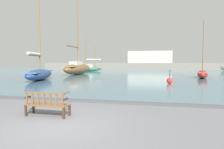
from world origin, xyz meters
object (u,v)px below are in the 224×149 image
object	(u,v)px
sailboat_far_starboard	(203,74)
channel_buoy	(170,81)
sailboat_nearest_starboard	(40,73)
park_bench	(47,104)
sailboat_outer_starboard	(87,68)
sailboat_nearest_port	(78,68)

from	to	relation	value
sailboat_far_starboard	channel_buoy	size ratio (longest dim) A/B	5.55
sailboat_nearest_starboard	channel_buoy	xyz separation A→B (m)	(13.38, -0.93, -0.42)
park_bench	sailboat_outer_starboard	distance (m)	34.19
sailboat_outer_starboard	sailboat_nearest_port	bearing A→B (deg)	-78.84
sailboat_far_starboard	sailboat_nearest_starboard	xyz separation A→B (m)	(-17.73, -6.80, 0.18)
sailboat_nearest_port	channel_buoy	world-z (taller)	sailboat_nearest_port
sailboat_nearest_starboard	channel_buoy	distance (m)	13.42
park_bench	sailboat_nearest_starboard	xyz separation A→B (m)	(-8.27, 12.61, 0.30)
sailboat_outer_starboard	sailboat_nearest_port	world-z (taller)	sailboat_nearest_port
sailboat_outer_starboard	channel_buoy	distance (m)	25.89
sailboat_outer_starboard	channel_buoy	world-z (taller)	sailboat_outer_starboard
park_bench	sailboat_nearest_starboard	bearing A→B (deg)	123.27
park_bench	sailboat_nearest_port	xyz separation A→B (m)	(-8.07, 22.83, 0.61)
sailboat_nearest_starboard	channel_buoy	bearing A→B (deg)	-3.99
sailboat_nearest_port	sailboat_outer_starboard	bearing A→B (deg)	101.16
park_bench	channel_buoy	bearing A→B (deg)	66.37
sailboat_nearest_starboard	sailboat_far_starboard	bearing A→B (deg)	20.99
sailboat_nearest_starboard	sailboat_outer_starboard	bearing A→B (deg)	94.94
sailboat_far_starboard	channel_buoy	distance (m)	8.88
sailboat_nearest_starboard	sailboat_nearest_port	size ratio (longest dim) A/B	0.68
park_bench	sailboat_outer_starboard	bearing A→B (deg)	107.03
park_bench	channel_buoy	size ratio (longest dim) A/B	1.31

